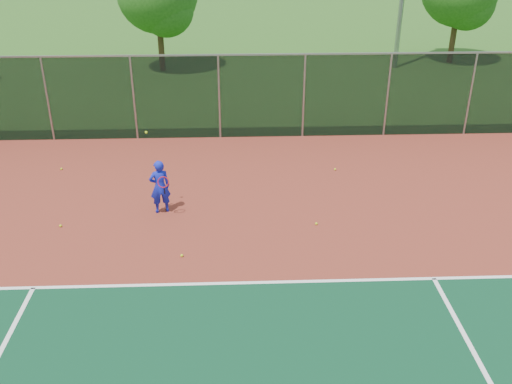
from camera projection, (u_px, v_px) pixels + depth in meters
ground at (377, 381)px, 10.22m from camera, size 120.00×120.00×0.00m
court_apron at (355, 309)px, 12.00m from camera, size 30.00×20.00×0.02m
fence_back at (304, 95)px, 20.20m from camera, size 30.00×0.06×3.03m
tennis_player at (160, 187)px, 15.43m from camera, size 0.64×0.66×2.34m
practice_ball_2 at (182, 255)px, 13.74m from camera, size 0.07×0.07×0.07m
practice_ball_3 at (316, 224)px, 15.11m from camera, size 0.07×0.07×0.07m
practice_ball_4 at (60, 226)px, 15.01m from camera, size 0.07×0.07×0.07m
practice_ball_5 at (61, 169)px, 18.23m from camera, size 0.07×0.07×0.07m
practice_ball_6 at (335, 169)px, 18.20m from camera, size 0.07×0.07×0.07m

